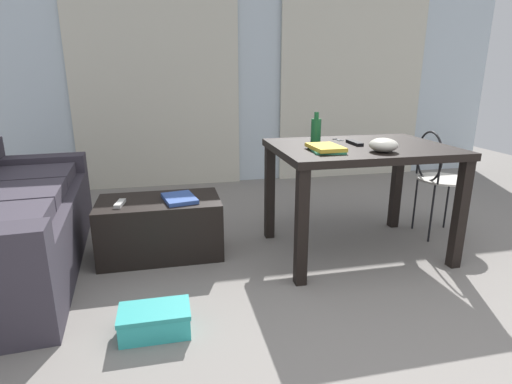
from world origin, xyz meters
TOP-DOWN VIEW (x-y plane):
  - ground_plane at (0.00, 1.40)m, footprint 8.62×8.62m
  - wall_back at (0.00, 3.59)m, footprint 6.10×0.10m
  - curtains at (0.00, 3.51)m, footprint 4.17×0.03m
  - couch at (-2.19, 1.56)m, footprint 0.98×2.05m
  - coffee_table at (-1.18, 1.58)m, footprint 0.86×0.48m
  - craft_table at (0.22, 1.33)m, footprint 1.21×0.88m
  - wire_chair at (0.96, 1.48)m, footprint 0.40×0.42m
  - bottle_near at (-0.03, 1.55)m, footprint 0.07×0.07m
  - bowl at (0.25, 1.08)m, footprint 0.18×0.18m
  - book_stack at (-0.10, 1.18)m, footprint 0.23×0.28m
  - tv_remote_on_table at (0.20, 1.38)m, footprint 0.05×0.19m
  - scissors at (0.15, 1.59)m, footprint 0.06×0.10m
  - tv_remote_primary at (-1.44, 1.51)m, footprint 0.07×0.16m
  - magazine at (-1.04, 1.54)m, footprint 0.26×0.32m
  - shoebox at (-1.22, 0.61)m, footprint 0.36×0.22m

SIDE VIEW (x-z plane):
  - ground_plane at x=0.00m, z-range 0.00..0.00m
  - shoebox at x=-1.22m, z-range 0.00..0.14m
  - coffee_table at x=-1.18m, z-range 0.00..0.42m
  - couch at x=-2.19m, z-range -0.07..0.70m
  - tv_remote_primary at x=-1.44m, z-range 0.42..0.44m
  - magazine at x=-1.04m, z-range 0.42..0.44m
  - wire_chair at x=0.96m, z-range 0.11..0.96m
  - craft_table at x=0.22m, z-range 0.29..1.08m
  - scissors at x=0.15m, z-range 0.80..0.80m
  - tv_remote_on_table at x=0.20m, z-range 0.80..0.82m
  - book_stack at x=-0.10m, z-range 0.80..0.83m
  - bowl at x=0.25m, z-range 0.80..0.88m
  - bottle_near at x=-0.03m, z-range 0.78..0.99m
  - curtains at x=0.00m, z-range 0.00..2.22m
  - wall_back at x=0.00m, z-range 0.00..2.47m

